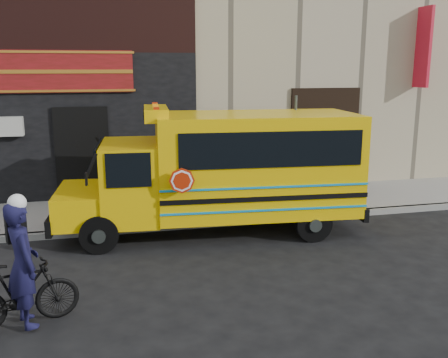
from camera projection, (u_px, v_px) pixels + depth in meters
name	position (u px, v px, depth m)	size (l,w,h in m)	color
ground	(248.00, 266.00, 9.65)	(120.00, 120.00, 0.00)	black
curb	(218.00, 223.00, 12.10)	(40.00, 0.20, 0.15)	gray
sidewalk	(206.00, 206.00, 13.52)	(40.00, 3.00, 0.15)	gray
building	(169.00, 1.00, 18.21)	(20.00, 10.70, 12.00)	tan
school_bus	(227.00, 168.00, 11.38)	(7.04, 2.68, 2.92)	black
sign_pole	(295.00, 152.00, 12.40)	(0.11, 0.26, 3.09)	#3D4541
bicycle	(20.00, 294.00, 7.33)	(0.47, 1.68, 1.01)	black
cyclist	(23.00, 267.00, 7.21)	(0.68, 0.45, 1.87)	black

